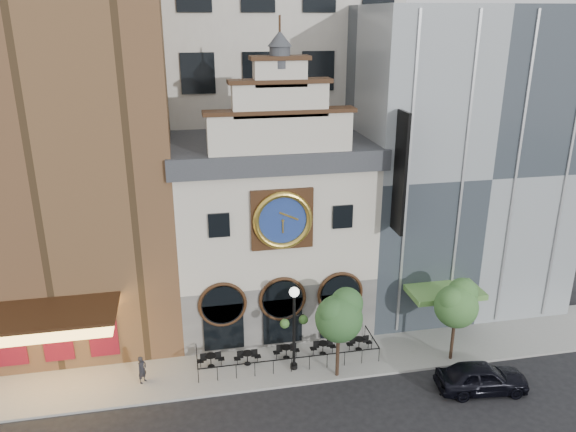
# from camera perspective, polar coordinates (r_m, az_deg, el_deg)

# --- Properties ---
(ground) EXTENTS (120.00, 120.00, 0.00)m
(ground) POSITION_cam_1_polar(r_m,az_deg,el_deg) (32.72, 0.79, -16.94)
(ground) COLOR black
(ground) RESTS_ON ground
(sidewalk) EXTENTS (44.00, 5.00, 0.15)m
(sidewalk) POSITION_cam_1_polar(r_m,az_deg,el_deg) (34.67, -0.10, -14.42)
(sidewalk) COLOR gray
(sidewalk) RESTS_ON ground
(clock_building) EXTENTS (12.60, 8.78, 18.65)m
(clock_building) POSITION_cam_1_polar(r_m,az_deg,el_deg) (36.28, -1.74, -1.02)
(clock_building) COLOR #605E5B
(clock_building) RESTS_ON ground
(theater_building) EXTENTS (14.00, 15.60, 25.00)m
(theater_building) POSITION_cam_1_polar(r_m,az_deg,el_deg) (37.03, -22.86, 7.40)
(theater_building) COLOR brown
(theater_building) RESTS_ON ground
(retail_building) EXTENTS (14.00, 14.40, 20.00)m
(retail_building) POSITION_cam_1_polar(r_m,az_deg,el_deg) (41.25, 15.86, 5.82)
(retail_building) COLOR gray
(retail_building) RESTS_ON ground
(office_tower) EXTENTS (20.00, 16.00, 40.00)m
(office_tower) POSITION_cam_1_polar(r_m,az_deg,el_deg) (45.98, -4.63, 20.25)
(office_tower) COLOR beige
(office_tower) RESTS_ON ground
(cafe_railing) EXTENTS (10.60, 2.60, 0.90)m
(cafe_railing) POSITION_cam_1_polar(r_m,az_deg,el_deg) (34.38, -0.10, -13.70)
(cafe_railing) COLOR black
(cafe_railing) RESTS_ON sidewalk
(bistro_0) EXTENTS (1.58, 0.68, 0.90)m
(bistro_0) POSITION_cam_1_polar(r_m,az_deg,el_deg) (34.03, -7.85, -14.27)
(bistro_0) COLOR black
(bistro_0) RESTS_ON sidewalk
(bistro_1) EXTENTS (1.58, 0.68, 0.90)m
(bistro_1) POSITION_cam_1_polar(r_m,az_deg,el_deg) (34.03, -4.15, -14.12)
(bistro_1) COLOR black
(bistro_1) RESTS_ON sidewalk
(bistro_2) EXTENTS (1.58, 0.68, 0.90)m
(bistro_2) POSITION_cam_1_polar(r_m,az_deg,el_deg) (34.47, -0.17, -13.57)
(bistro_2) COLOR black
(bistro_2) RESTS_ON sidewalk
(bistro_3) EXTENTS (1.58, 0.68, 0.90)m
(bistro_3) POSITION_cam_1_polar(r_m,az_deg,el_deg) (34.89, 3.57, -13.16)
(bistro_3) COLOR black
(bistro_3) RESTS_ON sidewalk
(bistro_4) EXTENTS (1.58, 0.68, 0.90)m
(bistro_4) POSITION_cam_1_polar(r_m,az_deg,el_deg) (35.48, 7.23, -12.68)
(bistro_4) COLOR black
(bistro_4) RESTS_ON sidewalk
(car_right) EXTENTS (5.17, 2.52, 1.70)m
(car_right) POSITION_cam_1_polar(r_m,az_deg,el_deg) (33.67, 19.08, -15.23)
(car_right) COLOR black
(car_right) RESTS_ON ground
(pedestrian) EXTENTS (0.68, 0.71, 1.63)m
(pedestrian) POSITION_cam_1_polar(r_m,az_deg,el_deg) (33.33, -14.60, -14.87)
(pedestrian) COLOR black
(pedestrian) RESTS_ON sidewalk
(lamppost) EXTENTS (1.66, 0.75, 5.25)m
(lamppost) POSITION_cam_1_polar(r_m,az_deg,el_deg) (32.11, 0.62, -10.45)
(lamppost) COLOR black
(lamppost) RESTS_ON sidewalk
(tree_left) EXTENTS (2.75, 2.64, 5.29)m
(tree_left) POSITION_cam_1_polar(r_m,az_deg,el_deg) (31.41, 5.27, -9.96)
(tree_left) COLOR #382619
(tree_left) RESTS_ON sidewalk
(tree_right) EXTENTS (2.63, 2.53, 5.07)m
(tree_right) POSITION_cam_1_polar(r_m,az_deg,el_deg) (34.23, 16.79, -8.44)
(tree_right) COLOR #382619
(tree_right) RESTS_ON sidewalk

